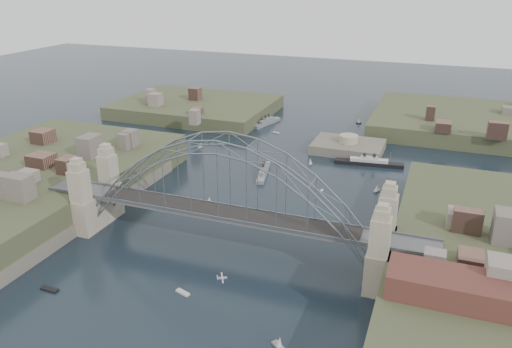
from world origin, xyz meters
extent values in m
plane|color=black|center=(0.00, 0.00, 0.00)|extent=(500.00, 500.00, 0.00)
cube|color=#555557|center=(0.00, 0.00, 8.00)|extent=(84.00, 6.00, 0.70)
cube|color=slate|center=(0.00, -3.00, 8.55)|extent=(84.00, 0.25, 0.50)
cube|color=slate|center=(0.00, 3.00, 8.55)|extent=(84.00, 0.25, 0.50)
cube|color=black|center=(0.00, 0.00, 8.55)|extent=(55.20, 5.20, 0.35)
cube|color=gray|center=(-31.50, -5.00, 8.85)|extent=(3.40, 3.40, 17.70)
cube|color=gray|center=(-31.50, 5.00, 8.85)|extent=(3.40, 3.40, 17.70)
cube|color=gray|center=(31.50, -5.00, 8.85)|extent=(3.40, 3.40, 17.70)
cube|color=gray|center=(31.50, 5.00, 8.85)|extent=(3.40, 3.40, 17.70)
cube|color=gray|center=(-31.50, 0.00, 4.00)|extent=(4.08, 13.80, 8.00)
cube|color=gray|center=(31.50, 0.00, 4.00)|extent=(4.08, 13.80, 8.00)
cube|color=#3F4429|center=(-58.00, 0.00, 2.00)|extent=(50.00, 90.00, 12.00)
cube|color=#5E564A|center=(-35.50, 0.00, 1.00)|extent=(6.00, 70.00, 4.00)
cube|color=#5E564A|center=(35.50, 0.00, 1.00)|extent=(6.00, 70.00, 4.00)
cube|color=#3F4429|center=(-55.00, 95.00, 0.50)|extent=(60.00, 45.00, 9.00)
cube|color=#3F4429|center=(50.00, 110.00, 0.75)|extent=(70.00, 55.00, 9.50)
cube|color=#5E564A|center=(12.00, 70.00, -0.50)|extent=(22.00, 16.00, 7.00)
cylinder|color=gray|center=(12.00, 70.00, 4.20)|extent=(6.00, 6.00, 2.40)
cube|color=#592D26|center=(44.00, -14.00, 10.00)|extent=(20.00, 8.00, 4.00)
cube|color=gray|center=(-6.73, 41.94, 0.35)|extent=(5.46, 15.90, 1.41)
cube|color=gray|center=(-6.73, 41.94, 1.41)|extent=(3.41, 8.84, 1.05)
cube|color=gray|center=(-6.73, 41.94, 2.20)|extent=(1.98, 4.11, 0.70)
cylinder|color=black|center=(-6.49, 40.86, 2.81)|extent=(0.76, 0.76, 1.41)
cylinder|color=black|center=(-6.96, 43.02, 2.81)|extent=(0.76, 0.76, 1.41)
cylinder|color=slate|center=(-5.71, 37.31, 2.64)|extent=(0.14, 0.14, 3.52)
cylinder|color=slate|center=(-7.75, 46.58, 2.64)|extent=(0.14, 0.14, 3.52)
cube|color=gray|center=(-22.57, 89.67, 0.38)|extent=(5.95, 15.32, 1.53)
cube|color=gray|center=(-22.57, 89.67, 1.53)|extent=(3.68, 8.53, 1.15)
cube|color=gray|center=(-22.57, 89.67, 2.39)|extent=(2.10, 3.99, 0.76)
cylinder|color=black|center=(-22.85, 88.63, 3.06)|extent=(0.76, 0.76, 1.53)
cylinder|color=black|center=(-22.30, 90.70, 3.06)|extent=(0.76, 0.76, 1.53)
cylinder|color=slate|center=(-23.75, 85.23, 2.87)|extent=(0.15, 0.15, 3.82)
cylinder|color=slate|center=(-21.40, 94.10, 2.87)|extent=(0.15, 0.15, 3.82)
cube|color=black|center=(20.27, 59.88, 0.37)|extent=(20.41, 5.16, 1.47)
cube|color=#BBBBB7|center=(20.27, 59.88, 1.47)|extent=(11.29, 3.38, 1.10)
cube|color=#BBBBB7|center=(20.27, 59.88, 2.30)|extent=(5.20, 2.11, 0.74)
cylinder|color=black|center=(18.86, 59.71, 2.94)|extent=(0.99, 0.99, 1.47)
cylinder|color=black|center=(21.68, 60.05, 2.94)|extent=(0.99, 0.99, 1.47)
cylinder|color=slate|center=(14.25, 59.15, 2.76)|extent=(0.15, 0.15, 3.68)
cylinder|color=slate|center=(26.29, 60.60, 2.76)|extent=(0.15, 0.15, 3.68)
cube|color=#B4B7BD|center=(8.67, -20.57, 7.50)|extent=(1.50, 0.99, 0.27)
cube|color=#B4B7BD|center=(8.67, -20.57, 7.55)|extent=(1.71, 2.85, 0.06)
cube|color=#B4B7BD|center=(7.99, -20.94, 7.64)|extent=(0.60, 0.92, 0.34)
cube|color=#BBBBB7|center=(-12.50, 18.24, 0.15)|extent=(2.38, 2.26, 0.45)
cylinder|color=slate|center=(-12.50, 18.24, 1.20)|extent=(0.08, 0.08, 2.20)
cone|color=silver|center=(-12.50, 18.24, 1.20)|extent=(1.59, 1.57, 1.92)
cube|color=#BBBBB7|center=(11.73, 35.90, 0.15)|extent=(0.71, 1.72, 0.45)
cube|color=#BBBBB7|center=(-0.76, -17.34, 0.15)|extent=(3.02, 1.80, 0.45)
cube|color=#BBBBB7|center=(25.34, 40.70, 0.15)|extent=(1.77, 2.45, 0.45)
cylinder|color=slate|center=(25.34, 40.70, 1.20)|extent=(0.08, 0.08, 2.20)
cone|color=silver|center=(25.34, 40.70, 1.20)|extent=(1.46, 1.56, 1.92)
cube|color=#BBBBB7|center=(-34.68, 57.80, 0.15)|extent=(1.90, 3.54, 0.45)
cube|color=#BBBBB7|center=(3.84, 53.77, 0.15)|extent=(0.86, 1.44, 0.45)
cylinder|color=slate|center=(3.84, 53.77, 1.20)|extent=(0.08, 0.08, 2.20)
cone|color=silver|center=(3.84, 53.77, 1.20)|extent=(1.34, 1.49, 1.92)
cube|color=#BBBBB7|center=(19.94, -24.69, 0.15)|extent=(3.02, 2.64, 0.45)
cylinder|color=slate|center=(19.94, -24.69, 1.20)|extent=(0.08, 0.08, 2.20)
cone|color=silver|center=(19.94, -24.69, 1.20)|extent=(1.59, 1.55, 1.92)
cube|color=#BBBBB7|center=(-15.81, 80.37, 0.15)|extent=(2.40, 1.33, 0.45)
cube|color=#BBBBB7|center=(32.10, 12.73, 0.15)|extent=(2.37, 1.40, 0.45)
cube|color=#BBBBB7|center=(-23.94, -24.99, 0.15)|extent=(3.47, 1.21, 0.45)
cube|color=#BBBBB7|center=(9.66, 103.02, 0.15)|extent=(2.08, 0.91, 0.45)
cylinder|color=slate|center=(9.66, 103.02, 1.20)|extent=(0.08, 0.08, 2.20)
cone|color=silver|center=(9.66, 103.02, 1.20)|extent=(1.36, 1.15, 1.92)
camera|label=1|loc=(38.51, -84.06, 53.99)|focal=35.45mm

